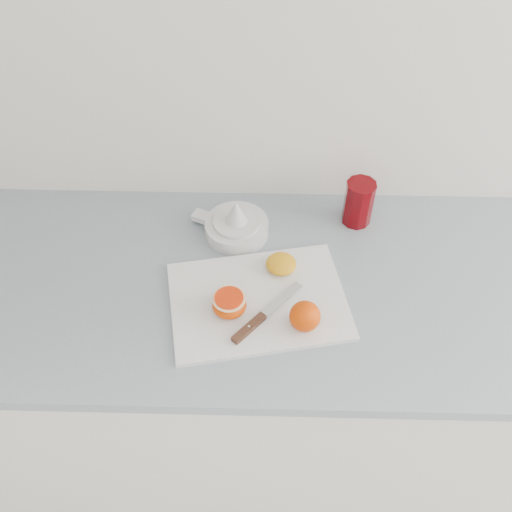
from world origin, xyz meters
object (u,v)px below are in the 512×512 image
(red_tumbler, at_px, (358,204))
(cutting_board, at_px, (258,301))
(counter, at_px, (263,379))
(half_orange, at_px, (229,304))
(citrus_juicer, at_px, (236,225))

(red_tumbler, bearing_deg, cutting_board, -131.97)
(cutting_board, bearing_deg, counter, 77.55)
(counter, relative_size, red_tumbler, 18.93)
(cutting_board, distance_m, half_orange, 0.07)
(counter, xyz_separation_m, red_tumbler, (0.23, 0.20, 0.50))
(cutting_board, xyz_separation_m, red_tumbler, (0.24, 0.27, 0.05))
(counter, distance_m, citrus_juicer, 0.50)
(half_orange, bearing_deg, cutting_board, 27.46)
(citrus_juicer, bearing_deg, half_orange, -90.58)
(half_orange, xyz_separation_m, red_tumbler, (0.30, 0.30, 0.02))
(half_orange, relative_size, citrus_juicer, 0.38)
(counter, height_order, half_orange, half_orange)
(cutting_board, xyz_separation_m, half_orange, (-0.06, -0.03, 0.03))
(citrus_juicer, distance_m, red_tumbler, 0.31)
(counter, xyz_separation_m, cutting_board, (-0.01, -0.06, 0.45))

